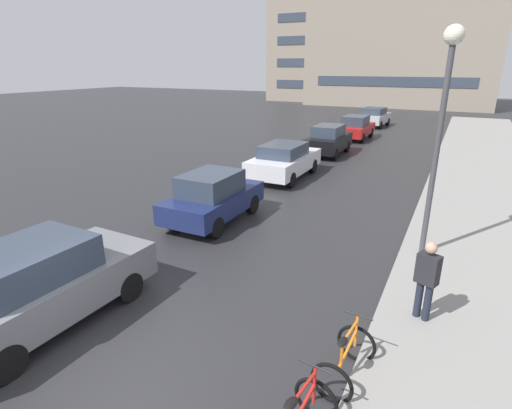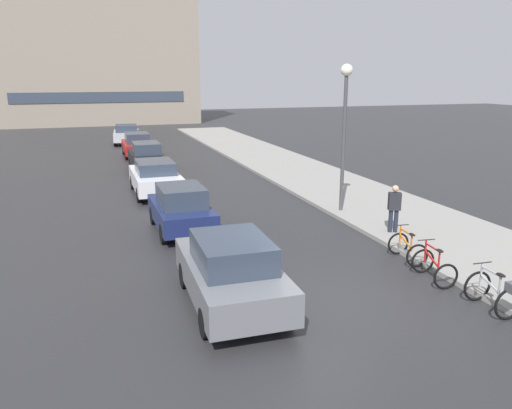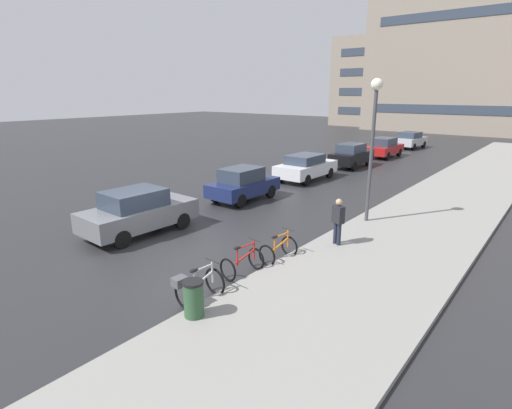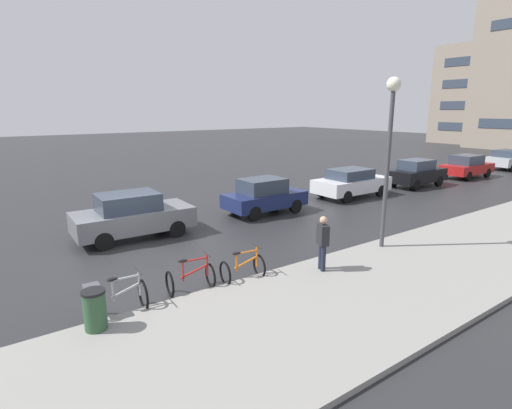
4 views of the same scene
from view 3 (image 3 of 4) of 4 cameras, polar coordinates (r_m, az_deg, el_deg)
name	(u,v)px [view 3 (image 3 of 4)]	position (r m, az deg, el deg)	size (l,w,h in m)	color
ground_plane	(166,250)	(13.96, -12.72, -6.38)	(140.00, 140.00, 0.00)	#28282B
sidewalk_kerb	(436,213)	(19.13, 24.31, -1.11)	(4.80, 60.00, 0.14)	gray
bicycle_nearest	(196,286)	(10.31, -8.59, -11.40)	(0.81, 1.35, 1.01)	black
bicycle_second	(242,263)	(11.74, -1.94, -8.30)	(0.82, 1.25, 0.99)	black
bicycle_third	(278,249)	(12.68, 3.23, -6.44)	(0.79, 1.20, 0.96)	black
car_grey	(138,211)	(15.62, -16.50, -0.96)	(2.05, 4.32, 1.69)	slate
car_navy	(243,184)	(19.64, -1.89, 2.96)	(1.83, 3.78, 1.62)	navy
car_white	(306,167)	(24.44, 7.13, 5.37)	(1.98, 4.39, 1.55)	silver
car_black	(351,155)	(29.20, 13.47, 6.85)	(1.73, 3.92, 1.67)	black
car_red	(384,147)	(34.50, 17.82, 7.78)	(1.86, 4.16, 1.59)	#AD1919
car_silver	(410,140)	(40.86, 21.10, 8.62)	(2.27, 3.90, 1.52)	#B2B5BA
pedestrian	(338,221)	(13.75, 11.63, -2.26)	(0.46, 0.37, 1.75)	#1E2333
streetlamp	(374,125)	(16.10, 16.46, 10.79)	(0.45, 0.45, 5.67)	#424247
trash_bin	(194,301)	(9.60, -8.89, -13.50)	(0.49, 0.49, 1.02)	#2D5133
building_facade_main	(456,65)	(59.52, 26.63, 17.41)	(21.60, 7.42, 16.94)	gray
building_facade_side	(398,82)	(65.28, 19.65, 16.18)	(18.80, 7.23, 13.15)	gray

